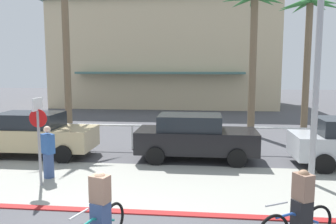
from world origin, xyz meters
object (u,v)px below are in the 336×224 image
Objects in this scene: car_black_2 at (195,137)px; pedestrian_1 at (48,154)px; stop_sign_bike_lane at (39,129)px; palm_tree_3 at (309,28)px; palm_tree_2 at (254,26)px; cyclist_blue_0 at (300,209)px; car_tan_1 at (36,134)px; cyclist_teal_1 at (99,212)px; streetlight_curb at (322,35)px.

car_black_2 reaches higher than pedestrian_1.
stop_sign_bike_lane is 0.36× the size of palm_tree_3.
palm_tree_2 is 4.31× the size of pedestrian_1.
palm_tree_3 is 10.05m from car_black_2.
stop_sign_bike_lane reaches higher than cyclist_blue_0.
stop_sign_bike_lane reaches higher than pedestrian_1.
car_tan_1 is 2.53× the size of cyclist_teal_1.
streetlight_curb is 10.51m from car_tan_1.
streetlight_curb is 4.61× the size of cyclist_blue_0.
stop_sign_bike_lane reaches higher than cyclist_teal_1.
car_black_2 is at bearing 143.46° from streetlight_curb.
cyclist_teal_1 is 1.06× the size of pedestrian_1.
palm_tree_3 is 1.61× the size of car_black_2.
car_black_2 is 2.69× the size of pedestrian_1.
car_black_2 is at bearing 75.90° from cyclist_teal_1.
car_black_2 is 6.69m from cyclist_teal_1.
car_tan_1 is 2.70× the size of cyclist_blue_0.
car_tan_1 is 6.14m from car_black_2.
stop_sign_bike_lane is 0.58× the size of car_black_2.
cyclist_blue_0 is (-1.29, -3.35, -3.58)m from streetlight_curb.
cyclist_blue_0 is at bearing -105.77° from palm_tree_3.
streetlight_curb reaches higher than palm_tree_3.
palm_tree_3 is at bearing 60.79° from cyclist_teal_1.
streetlight_curb reaches higher than pedestrian_1.
car_black_2 reaches higher than cyclist_blue_0.
cyclist_blue_0 is (8.33, -5.84, -0.18)m from car_tan_1.
pedestrian_1 is (-4.44, -2.64, -0.12)m from car_black_2.
palm_tree_3 is at bearing 42.66° from pedestrian_1.
palm_tree_2 is at bearing 50.07° from stop_sign_bike_lane.
pedestrian_1 is (-10.22, -9.42, -4.76)m from palm_tree_3.
pedestrian_1 is (-6.63, 3.30, 0.06)m from cyclist_blue_0.
palm_tree_2 is at bearing 47.25° from pedestrian_1.
car_black_2 reaches higher than cyclist_teal_1.
car_tan_1 is (-9.62, 2.49, -3.41)m from streetlight_curb.
pedestrian_1 is (-7.15, -7.74, -4.66)m from palm_tree_2.
car_tan_1 is 7.82m from cyclist_teal_1.
cyclist_teal_1 is (-3.82, -0.54, 0.00)m from cyclist_blue_0.
palm_tree_3 is 14.52m from car_tan_1.
streetlight_curb is 7.80m from palm_tree_2.
cyclist_blue_0 is 0.94× the size of cyclist_teal_1.
cyclist_blue_0 and cyclist_teal_1 have the same top height.
palm_tree_2 is 4.33× the size of cyclist_blue_0.
pedestrian_1 is (-7.93, -0.06, -3.52)m from streetlight_curb.
palm_tree_3 is at bearing 74.23° from cyclist_blue_0.
streetlight_curb is 1.70× the size of car_tan_1.
palm_tree_2 reaches higher than stop_sign_bike_lane.
palm_tree_3 reaches higher than cyclist_blue_0.
stop_sign_bike_lane is 1.16m from pedestrian_1.
streetlight_curb is at bearing 5.55° from stop_sign_bike_lane.
stop_sign_bike_lane is at bearing 130.94° from cyclist_teal_1.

